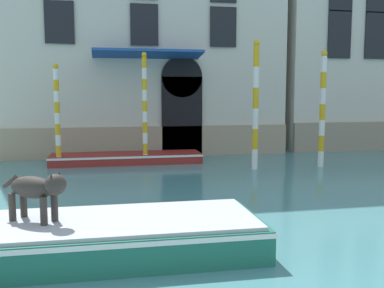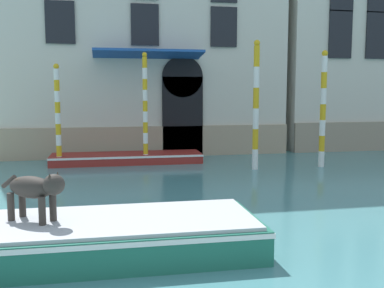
% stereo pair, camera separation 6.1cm
% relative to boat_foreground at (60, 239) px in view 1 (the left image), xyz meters
% --- Properties ---
extents(palazzo_left, '(12.75, 7.40, 13.74)m').
position_rel_boat_foreground_xyz_m(palazzo_left, '(2.62, 14.50, 6.51)').
color(palazzo_left, beige).
rests_on(palazzo_left, ground_plane).
extents(palazzo_right, '(11.68, 6.13, 14.46)m').
position_rel_boat_foreground_xyz_m(palazzo_right, '(15.26, 14.50, 6.88)').
color(palazzo_right, beige).
rests_on(palazzo_right, ground_plane).
extents(boat_foreground, '(6.94, 2.24, 0.64)m').
position_rel_boat_foreground_xyz_m(boat_foreground, '(0.00, 0.00, 0.00)').
color(boat_foreground, '#1E6651').
rests_on(boat_foreground, ground_plane).
extents(dog_on_deck, '(1.12, 0.85, 0.86)m').
position_rel_boat_foreground_xyz_m(dog_on_deck, '(-0.35, 0.08, 0.86)').
color(dog_on_deck, '#332D28').
rests_on(dog_on_deck, boat_foreground).
extents(boat_moored_near_palazzo, '(5.87, 1.58, 0.38)m').
position_rel_boat_foreground_xyz_m(boat_moored_near_palazzo, '(1.71, 9.99, -0.13)').
color(boat_moored_near_palazzo, maroon).
rests_on(boat_moored_near_palazzo, ground_plane).
extents(mooring_pole_0, '(0.22, 0.22, 4.60)m').
position_rel_boat_foreground_xyz_m(mooring_pole_0, '(6.17, 7.63, 1.98)').
color(mooring_pole_0, white).
rests_on(mooring_pole_0, ground_plane).
extents(mooring_pole_2, '(0.19, 0.19, 4.27)m').
position_rel_boat_foreground_xyz_m(mooring_pole_2, '(2.40, 9.48, 1.81)').
color(mooring_pole_2, white).
rests_on(mooring_pole_2, ground_plane).
extents(mooring_pole_4, '(0.22, 0.22, 4.30)m').
position_rel_boat_foreground_xyz_m(mooring_pole_4, '(8.79, 7.68, 1.83)').
color(mooring_pole_4, white).
rests_on(mooring_pole_4, ground_plane).
extents(mooring_pole_5, '(0.20, 0.20, 3.81)m').
position_rel_boat_foreground_xyz_m(mooring_pole_5, '(-0.82, 9.56, 1.59)').
color(mooring_pole_5, white).
rests_on(mooring_pole_5, ground_plane).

